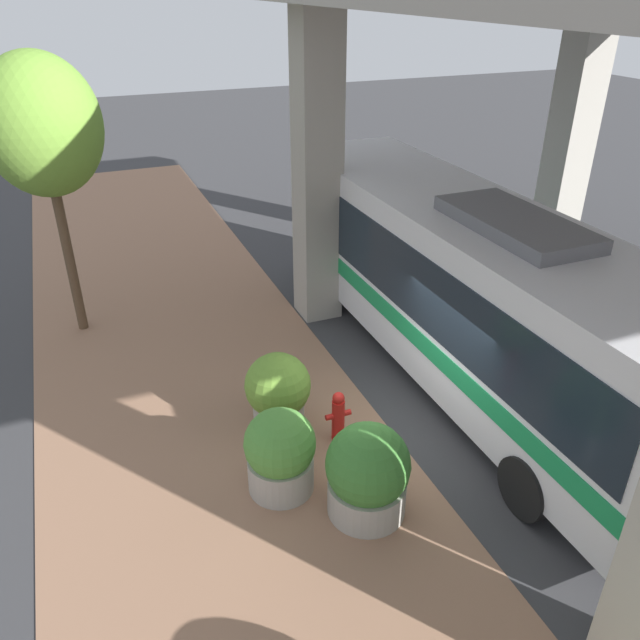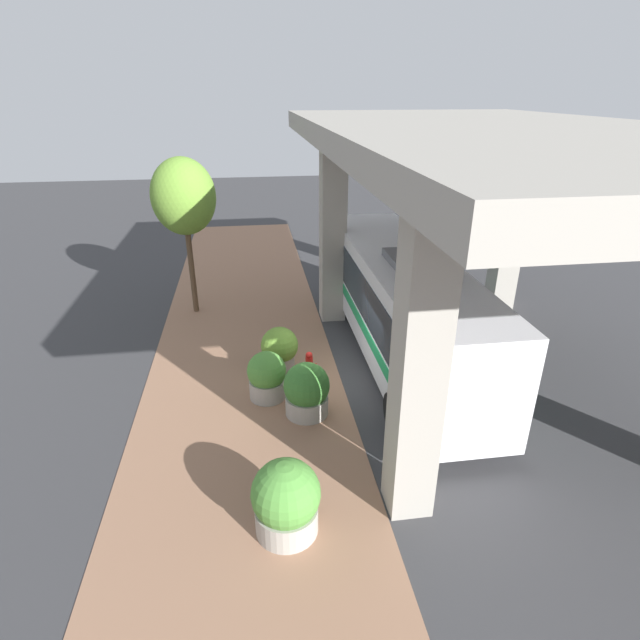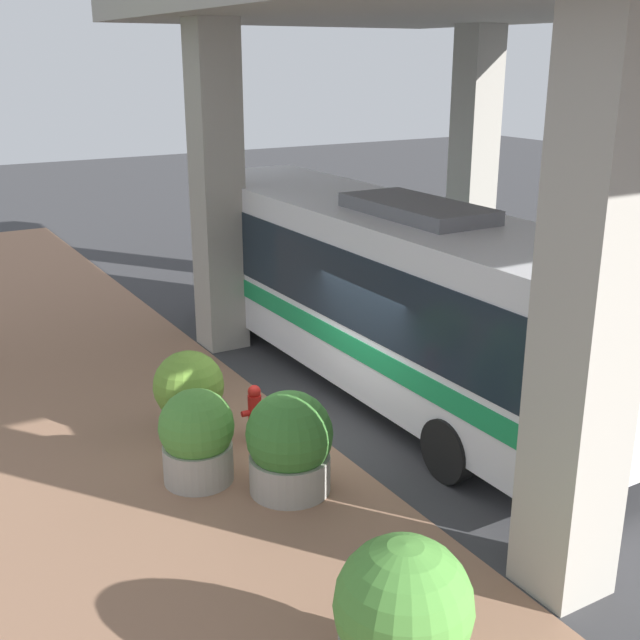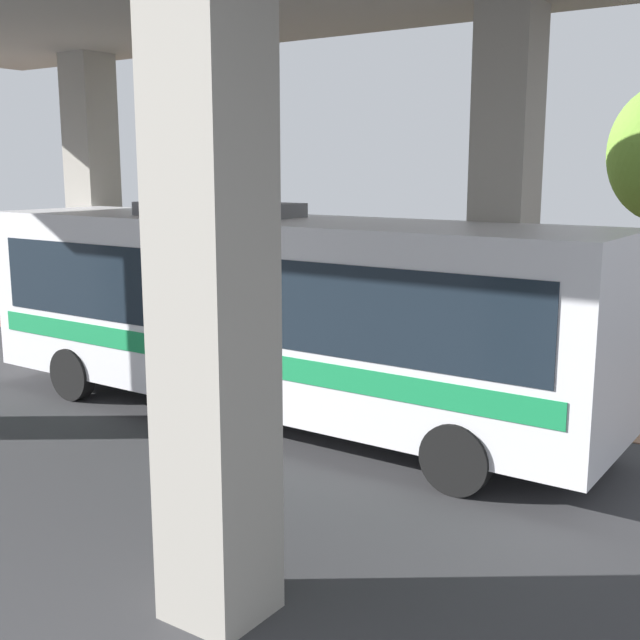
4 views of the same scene
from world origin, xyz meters
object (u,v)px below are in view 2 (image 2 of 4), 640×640
planter_front (286,500)px  fire_hydrant (309,366)px  bus (402,301)px  street_tree_near (184,197)px  planter_extra (267,376)px  planter_back (280,349)px  planter_middle (307,391)px

planter_front → fire_hydrant: bearing=78.5°
bus → planter_front: (-4.35, -6.87, -1.22)m
fire_hydrant → street_tree_near: 8.22m
bus → planter_extra: bus is taller
bus → planter_extra: 5.07m
street_tree_near → planter_back: bearing=-59.5°
bus → planter_back: size_ratio=7.83×
bus → planter_front: bus is taller
planter_middle → street_tree_near: bearing=115.4°
fire_hydrant → street_tree_near: (-3.92, 5.95, 4.10)m
fire_hydrant → planter_back: (-0.85, 0.74, 0.26)m
fire_hydrant → planter_extra: (-1.32, -0.76, 0.21)m
bus → planter_extra: bearing=-156.8°
planter_extra → street_tree_near: bearing=111.1°
fire_hydrant → planter_middle: 1.76m
bus → planter_front: 8.22m
planter_back → bus: bearing=6.1°
bus → street_tree_near: street_tree_near is taller
planter_front → planter_extra: bearing=91.9°
fire_hydrant → street_tree_near: bearing=123.4°
street_tree_near → planter_extra: bearing=-68.9°
planter_middle → planter_back: planter_middle is taller
planter_front → planter_back: (0.31, 6.44, -0.04)m
bus → fire_hydrant: bearing=-159.9°
planter_back → planter_middle: bearing=-76.9°
planter_middle → planter_back: (-0.57, 2.46, 0.02)m
bus → street_tree_near: size_ratio=1.94×
fire_hydrant → planter_back: bearing=139.1°
planter_front → planter_extra: 4.94m
fire_hydrant → street_tree_near: size_ratio=0.16×
fire_hydrant → planter_front: planter_front is taller
planter_back → street_tree_near: bearing=120.5°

